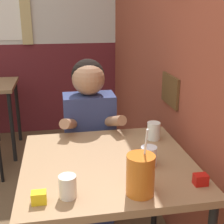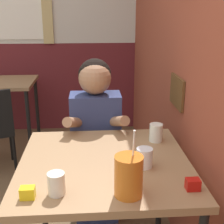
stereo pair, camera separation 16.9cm
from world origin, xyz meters
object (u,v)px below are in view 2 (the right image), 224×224
main_table (105,174)px  cocktail_pitcher (129,176)px  background_table (6,92)px  person_seated (96,138)px

main_table → cocktail_pitcher: bearing=-74.9°
background_table → main_table: bearing=-63.1°
main_table → background_table: bearing=116.9°
background_table → person_seated: 1.63m
main_table → background_table: same height
person_seated → cocktail_pitcher: 0.92m
main_table → background_table: size_ratio=1.13×
background_table → cocktail_pitcher: cocktail_pitcher is taller
cocktail_pitcher → background_table: bearing=115.4°
main_table → person_seated: 0.58m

